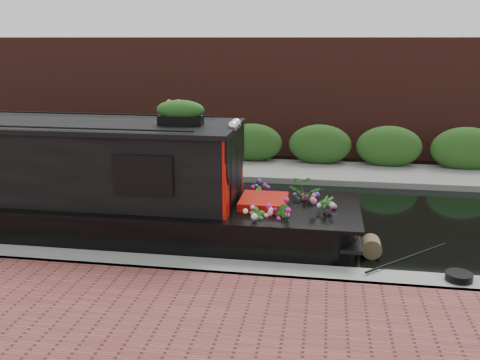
# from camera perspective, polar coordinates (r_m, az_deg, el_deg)

# --- Properties ---
(ground) EXTENTS (80.00, 80.00, 0.00)m
(ground) POSITION_cam_1_polar(r_m,az_deg,el_deg) (12.40, -2.34, -3.81)
(ground) COLOR black
(ground) RESTS_ON ground
(near_bank_coping) EXTENTS (40.00, 0.60, 0.50)m
(near_bank_coping) POSITION_cam_1_polar(r_m,az_deg,el_deg) (9.42, -6.44, -10.17)
(near_bank_coping) COLOR gray
(near_bank_coping) RESTS_ON ground
(far_bank_path) EXTENTS (40.00, 2.40, 0.34)m
(far_bank_path) POSITION_cam_1_polar(r_m,az_deg,el_deg) (16.37, 0.61, 0.85)
(far_bank_path) COLOR slate
(far_bank_path) RESTS_ON ground
(far_hedge) EXTENTS (40.00, 1.10, 2.80)m
(far_hedge) POSITION_cam_1_polar(r_m,az_deg,el_deg) (17.23, 1.07, 1.57)
(far_hedge) COLOR #254E1A
(far_hedge) RESTS_ON ground
(far_brick_wall) EXTENTS (40.00, 1.00, 8.00)m
(far_brick_wall) POSITION_cam_1_polar(r_m,az_deg,el_deg) (19.26, 1.97, 3.00)
(far_brick_wall) COLOR #4D211A
(far_brick_wall) RESTS_ON ground
(narrowboat) EXTENTS (13.18, 2.34, 3.11)m
(narrowboat) POSITION_cam_1_polar(r_m,az_deg,el_deg) (11.89, -22.60, -1.17)
(narrowboat) COLOR black
(narrowboat) RESTS_ON ground
(rope_fender) EXTENTS (0.37, 0.41, 0.37)m
(rope_fender) POSITION_cam_1_polar(r_m,az_deg,el_deg) (10.42, 13.81, -6.90)
(rope_fender) COLOR brown
(rope_fender) RESTS_ON ground
(coiled_mooring_rope) EXTENTS (0.42, 0.42, 0.12)m
(coiled_mooring_rope) POSITION_cam_1_polar(r_m,az_deg,el_deg) (9.30, 22.33, -9.51)
(coiled_mooring_rope) COLOR black
(coiled_mooring_rope) RESTS_ON near_bank_coping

